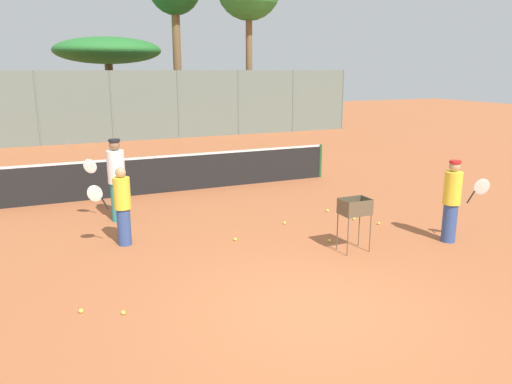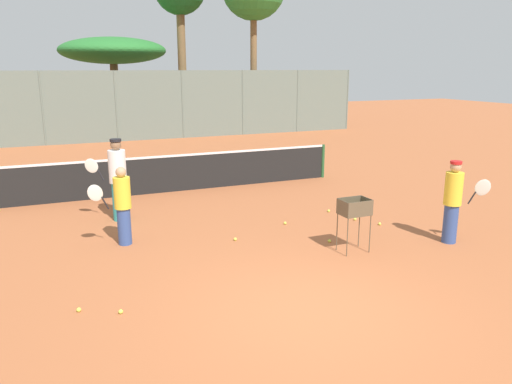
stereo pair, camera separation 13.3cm
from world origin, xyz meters
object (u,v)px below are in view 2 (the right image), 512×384
Objects in this scene: player_white_outfit at (453,201)px; player_yellow_shirt at (122,205)px; player_red_cap at (118,179)px; tennis_net at (174,173)px; ball_cart at (355,211)px; parked_car at (150,122)px.

player_white_outfit reaches higher than player_yellow_shirt.
player_red_cap is (-5.94, 4.22, 0.11)m from player_white_outfit.
ball_cart is at bearing -72.06° from tennis_net.
ball_cart is (-2.10, 0.33, -0.07)m from player_white_outfit.
parked_car is at bearing 81.42° from tennis_net.
player_yellow_shirt is at bearing -117.20° from tennis_net.
player_red_cap is 15.92m from parked_car.
player_red_cap is 5.46m from ball_cart.
player_yellow_shirt is at bearing -103.19° from parked_car.
player_white_outfit reaches higher than ball_cart.
parked_car is at bearing 89.95° from ball_cart.
player_white_outfit is 2.13m from ball_cart.
player_red_cap is at bearing -177.35° from player_white_outfit.
player_yellow_shirt is (-2.03, -3.94, 0.26)m from tennis_net.
ball_cart is (3.84, -3.88, -0.18)m from player_red_cap.
player_white_outfit is at bearing -9.05° from ball_cart.
player_white_outfit is 7.28m from player_red_cap.
parked_car reaches higher than player_yellow_shirt.
tennis_net is 7.63m from player_white_outfit.
ball_cart is at bearing -90.05° from parked_car.
tennis_net is at bearing 107.94° from ball_cart.
player_red_cap is 1.73m from player_yellow_shirt.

